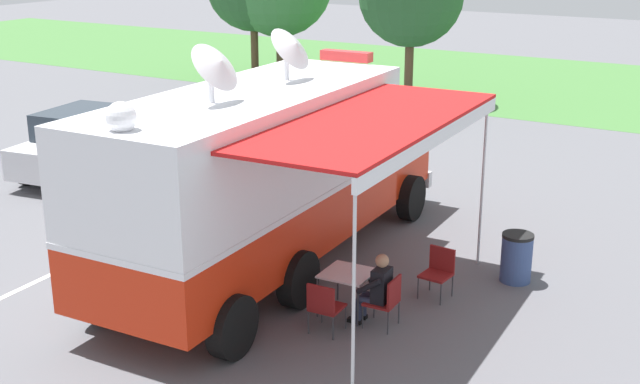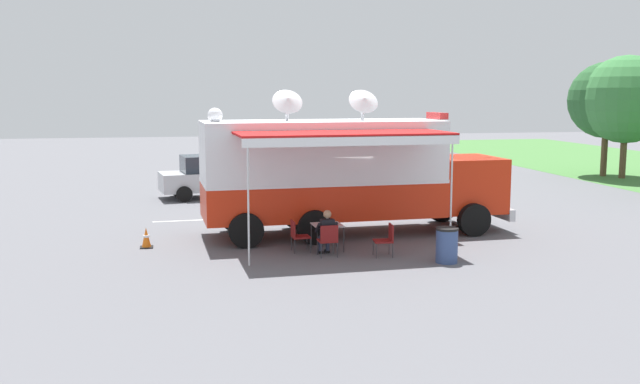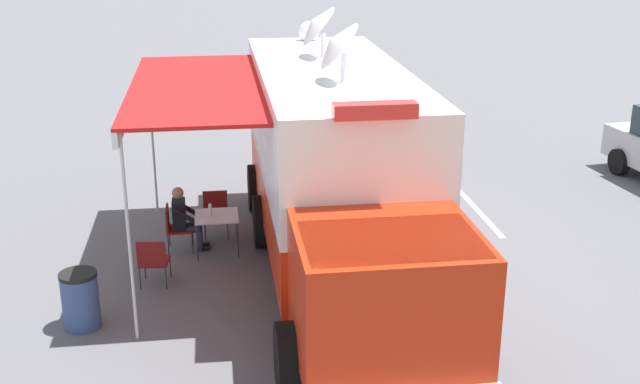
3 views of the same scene
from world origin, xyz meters
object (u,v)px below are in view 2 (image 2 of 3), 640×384
at_px(folding_table, 327,226).
at_px(command_truck, 346,171).
at_px(folding_chair_beside_table, 297,234).
at_px(car_far_corner, 211,176).
at_px(folding_chair_at_table, 328,238).
at_px(seated_responder, 326,232).
at_px(car_behind_truck, 364,176).
at_px(folding_chair_spare_by_truck, 387,237).
at_px(water_bottle, 327,221).
at_px(traffic_cone, 146,238).
at_px(trash_bin, 447,245).

bearing_deg(folding_table, command_truck, 153.74).
bearing_deg(command_truck, folding_chair_beside_table, -41.22).
bearing_deg(car_far_corner, folding_chair_at_table, 12.40).
bearing_deg(seated_responder, car_behind_truck, 159.86).
bearing_deg(seated_responder, command_truck, 156.33).
bearing_deg(seated_responder, folding_table, 166.01).
bearing_deg(folding_chair_spare_by_truck, folding_chair_at_table, -98.87).
relative_size(folding_table, folding_chair_spare_by_truck, 0.96).
bearing_deg(car_far_corner, water_bottle, 13.78).
bearing_deg(folding_table, folding_chair_at_table, -10.25).
xyz_separation_m(folding_table, car_far_corner, (-10.71, -2.68, 0.21)).
distance_m(folding_chair_beside_table, traffic_cone, 4.31).
distance_m(folding_table, water_bottle, 0.20).
bearing_deg(folding_chair_beside_table, water_bottle, 85.60).
bearing_deg(folding_chair_spare_by_truck, water_bottle, -123.21).
bearing_deg(water_bottle, trash_bin, 55.32).
distance_m(folding_chair_beside_table, trash_bin, 4.06).
height_order(trash_bin, traffic_cone, trash_bin).
distance_m(command_truck, folding_chair_spare_by_truck, 3.48).
distance_m(folding_table, folding_chair_at_table, 0.83).
bearing_deg(trash_bin, seated_responder, -115.94).
bearing_deg(car_behind_truck, folding_chair_beside_table, -24.68).
bearing_deg(water_bottle, folding_chair_at_table, -10.24).
xyz_separation_m(folding_chair_at_table, trash_bin, (1.20, 2.86, -0.06)).
xyz_separation_m(folding_table, traffic_cone, (-1.32, -4.93, -0.39)).
bearing_deg(car_behind_truck, trash_bin, -4.46).
xyz_separation_m(folding_table, folding_chair_beside_table, (0.05, -0.85, -0.16)).
bearing_deg(traffic_cone, folding_chair_at_table, 66.07).
distance_m(traffic_cone, car_far_corner, 9.67).
height_order(folding_chair_at_table, car_behind_truck, car_behind_truck).
xyz_separation_m(folding_table, folding_chair_at_table, (0.80, -0.14, -0.16)).
bearing_deg(folding_table, seated_responder, -13.99).
bearing_deg(folding_table, folding_chair_spare_by_truck, 53.29).
height_order(folding_chair_at_table, folding_chair_beside_table, same).
height_order(folding_chair_beside_table, folding_chair_spare_by_truck, same).
relative_size(folding_chair_at_table, folding_chair_beside_table, 1.00).
height_order(folding_table, seated_responder, seated_responder).
bearing_deg(car_behind_truck, command_truck, -18.84).
relative_size(folding_chair_spare_by_truck, seated_responder, 0.70).
relative_size(folding_table, traffic_cone, 1.43).
bearing_deg(trash_bin, folding_chair_at_table, -112.86).
xyz_separation_m(command_truck, folding_chair_beside_table, (2.16, -1.89, -1.43)).
distance_m(command_truck, seated_responder, 3.24).
bearing_deg(folding_chair_at_table, folding_table, 169.75).
distance_m(folding_chair_at_table, folding_chair_beside_table, 1.03).
bearing_deg(water_bottle, car_behind_truck, 159.59).
xyz_separation_m(seated_responder, trash_bin, (1.39, 2.86, -0.20)).
height_order(folding_chair_at_table, folding_chair_spare_by_truck, same).
bearing_deg(folding_table, car_behind_truck, 159.48).
distance_m(folding_chair_at_table, folding_chair_spare_by_truck, 1.56).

